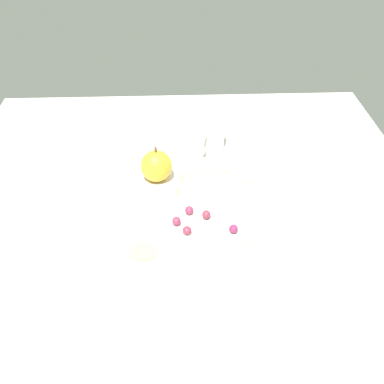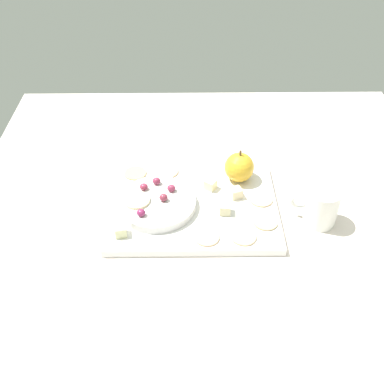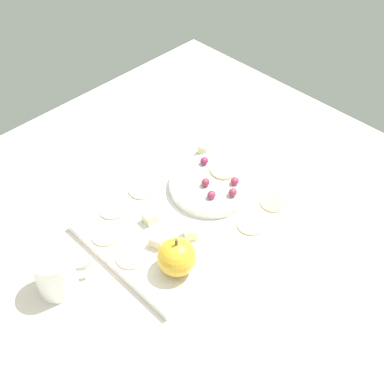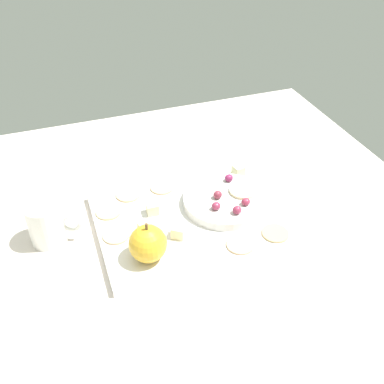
{
  "view_description": "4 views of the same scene",
  "coord_description": "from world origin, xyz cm",
  "views": [
    {
      "loc": [
        -91.87,
        3.13,
        68.92
      ],
      "look_at": [
        -2.7,
        -0.8,
        9.08
      ],
      "focal_mm": 50.35,
      "sensor_mm": 36.0,
      "label": 1
    },
    {
      "loc": [
        -5.14,
        -78.35,
        74.75
      ],
      "look_at": [
        -4.24,
        -1.87,
        9.38
      ],
      "focal_mm": 43.59,
      "sensor_mm": 36.0,
      "label": 2
    },
    {
      "loc": [
        40.0,
        43.28,
        76.58
      ],
      "look_at": [
        -5.96,
        -2.57,
        9.86
      ],
      "focal_mm": 45.27,
      "sensor_mm": 36.0,
      "label": 3
    },
    {
      "loc": [
        18.04,
        61.43,
        64.17
      ],
      "look_at": [
        -5.11,
        -3.85,
        10.56
      ],
      "focal_mm": 41.46,
      "sensor_mm": 36.0,
      "label": 4
    }
  ],
  "objects": [
    {
      "name": "grape_2",
      "position": [
        -10.37,
        -3.17,
        8.98
      ],
      "size": [
        1.8,
        1.62,
        1.71
      ],
      "primitive_type": "ellipsoid",
      "color": "#872F42",
      "rests_on": "serving_dish"
    },
    {
      "name": "cheese_cube_3",
      "position": [
        0.02,
        2.99,
        7.43
      ],
      "size": [
        3.24,
        3.24,
        2.33
      ],
      "primitive_type": "cube",
      "rotation": [
        0.0,
        0.0,
        0.96
      ],
      "color": "beige",
      "rests_on": "platter"
    },
    {
      "name": "platter",
      "position": [
        -4.03,
        -2.12,
        5.37
      ],
      "size": [
        36.83,
        28.01,
        1.79
      ],
      "primitive_type": "cube",
      "color": "white",
      "rests_on": "table"
    },
    {
      "name": "grape_1",
      "position": [
        -8.75,
        0.45,
        8.94
      ],
      "size": [
        1.8,
        1.62,
        1.63
      ],
      "primitive_type": "ellipsoid",
      "color": "#912F4C",
      "rests_on": "serving_dish"
    },
    {
      "name": "serving_dish",
      "position": [
        -11.9,
        -3.05,
        7.19
      ],
      "size": [
        17.01,
        17.01,
        1.86
      ],
      "primitive_type": "cylinder",
      "color": "silver",
      "rests_on": "platter"
    },
    {
      "name": "cracker_4",
      "position": [
        11.11,
        -1.11,
        6.46
      ],
      "size": [
        5.15,
        5.15,
        0.4
      ],
      "primitive_type": "cylinder",
      "color": "#DDB78C",
      "rests_on": "platter"
    },
    {
      "name": "cracker_5",
      "position": [
        -17.54,
        8.55,
        6.46
      ],
      "size": [
        5.15,
        5.15,
        0.4
      ],
      "primitive_type": "cylinder",
      "color": "#D7B37A",
      "rests_on": "platter"
    },
    {
      "name": "apple_slice_0",
      "position": [
        -16.08,
        -3.38,
        8.42
      ],
      "size": [
        5.58,
        5.58,
        0.6
      ],
      "primitive_type": "cylinder",
      "color": "beige",
      "rests_on": "serving_dish"
    },
    {
      "name": "cheese_cube_0",
      "position": [
        5.55,
        -0.17,
        7.43
      ],
      "size": [
        2.97,
        2.97,
        2.33
      ],
      "primitive_type": "cube",
      "rotation": [
        0.0,
        0.0,
        0.34
      ],
      "color": "beige",
      "rests_on": "platter"
    },
    {
      "name": "grape_0",
      "position": [
        -12.12,
        2.5,
        8.97
      ],
      "size": [
        1.8,
        1.62,
        1.69
      ],
      "primitive_type": "ellipsoid",
      "color": "#8F2F4B",
      "rests_on": "serving_dish"
    },
    {
      "name": "table",
      "position": [
        0.0,
        0.0,
        2.24
      ],
      "size": [
        110.75,
        102.35,
        4.47
      ],
      "primitive_type": "cube",
      "color": "silver",
      "rests_on": "ground"
    },
    {
      "name": "cracker_2",
      "position": [
        11.12,
        -8.34,
        6.46
      ],
      "size": [
        5.15,
        5.15,
        0.4
      ],
      "primitive_type": "cylinder",
      "color": "#D2B585",
      "rests_on": "platter"
    },
    {
      "name": "grape_4",
      "position": [
        -14.86,
        0.64,
        8.88
      ],
      "size": [
        1.8,
        1.62,
        1.51
      ],
      "primitive_type": "ellipsoid",
      "color": "#952D48",
      "rests_on": "serving_dish"
    },
    {
      "name": "grape_3",
      "position": [
        -14.85,
        -7.82,
        8.92
      ],
      "size": [
        1.8,
        1.62,
        1.6
      ],
      "primitive_type": "ellipsoid",
      "color": "#8A2755",
      "rests_on": "serving_dish"
    },
    {
      "name": "cracker_0",
      "position": [
        -9.98,
        9.13,
        6.46
      ],
      "size": [
        5.15,
        5.15,
        0.4
      ],
      "primitive_type": "cylinder",
      "color": "#E4B58B",
      "rests_on": "platter"
    },
    {
      "name": "apple_stem",
      "position": [
        6.71,
        6.41,
        13.7
      ],
      "size": [
        0.5,
        0.5,
        1.2
      ],
      "primitive_type": "cylinder",
      "color": "brown",
      "rests_on": "apple_whole"
    },
    {
      "name": "cheese_cube_2",
      "position": [
        2.8,
        -5.21,
        7.43
      ],
      "size": [
        2.46,
        2.46,
        2.33
      ],
      "primitive_type": "cube",
      "rotation": [
        0.0,
        0.0,
        1.51
      ],
      "color": "beige",
      "rests_on": "platter"
    },
    {
      "name": "apple_whole",
      "position": [
        6.71,
        6.41,
        9.68
      ],
      "size": [
        6.83,
        6.83,
        6.83
      ],
      "primitive_type": "sphere",
      "color": "gold",
      "rests_on": "platter"
    },
    {
      "name": "cracker_1",
      "position": [
        6.14,
        -12.53,
        6.46
      ],
      "size": [
        5.15,
        5.15,
        0.4
      ],
      "primitive_type": "cylinder",
      "color": "#E5B889",
      "rests_on": "platter"
    },
    {
      "name": "cup",
      "position": [
        22.93,
        -6.2,
        8.73
      ],
      "size": [
        9.78,
        6.85,
        8.53
      ],
      "color": "white",
      "rests_on": "table"
    },
    {
      "name": "cracker_3",
      "position": [
        -1.36,
        -12.58,
        6.46
      ],
      "size": [
        5.15,
        5.15,
        0.4
      ],
      "primitive_type": "cylinder",
      "color": "#E2B78C",
      "rests_on": "platter"
    },
    {
      "name": "cheese_cube_1",
      "position": [
        -18.84,
        -11.54,
        7.43
      ],
      "size": [
        2.69,
        2.69,
        2.33
      ],
      "primitive_type": "cube",
      "rotation": [
        0.0,
        0.0,
        0.17
      ],
      "color": "beige",
      "rests_on": "platter"
    }
  ]
}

